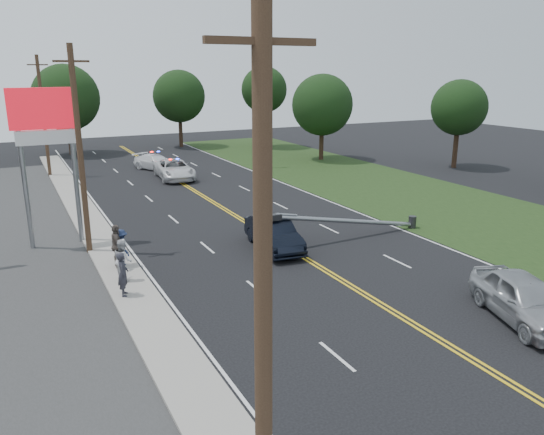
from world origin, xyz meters
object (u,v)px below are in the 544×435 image
fallen_streetlight (357,221)px  utility_pole_mid (80,151)px  waiting_sedan (524,299)px  bystander_b (123,260)px  pylon_sign (45,129)px  utility_pole_far (43,116)px  utility_pole_near (263,328)px  crashed_sedan (274,234)px  emergency_b (156,162)px  bystander_c (121,247)px  bystander_a (123,274)px  emergency_a (174,169)px  traffic_signal (254,122)px  bystander_d (117,246)px

fallen_streetlight → utility_pole_mid: bearing=163.4°
waiting_sedan → bystander_b: (-12.20, 10.19, 0.17)m
pylon_sign → waiting_sedan: (14.24, -16.90, -5.14)m
pylon_sign → utility_pole_far: size_ratio=0.80×
utility_pole_near → crashed_sedan: size_ratio=2.07×
emergency_b → bystander_c: size_ratio=2.78×
pylon_sign → bystander_c: (2.35, -4.85, -5.03)m
pylon_sign → bystander_a: pylon_sign is taller
emergency_a → bystander_b: bearing=-107.6°
bystander_b → fallen_streetlight: bearing=-90.0°
utility_pole_near → emergency_a: (9.24, 36.09, -4.29)m
crashed_sedan → bystander_a: 8.52m
pylon_sign → emergency_a: bearing=53.2°
utility_pole_near → bystander_c: bearing=86.5°
utility_pole_mid → emergency_a: utility_pole_mid is taller
traffic_signal → bystander_d: size_ratio=3.52×
utility_pole_far → bystander_a: (0.41, -28.37, -4.06)m
utility_pole_mid → waiting_sedan: size_ratio=2.00×
bystander_b → utility_pole_far: bearing=-1.6°
bystander_b → bystander_d: (0.07, 1.66, 0.10)m
bystander_b → utility_pole_near: bearing=174.0°
utility_pole_mid → emergency_b: size_ratio=2.11×
emergency_b → bystander_c: 25.02m
utility_pole_mid → bystander_c: 5.11m
pylon_sign → traffic_signal: bearing=40.4°
emergency_a → bystander_b: 22.47m
pylon_sign → utility_pole_near: 22.06m
traffic_signal → fallen_streetlight: traffic_signal is taller
utility_pole_far → bystander_b: bearing=-88.4°
bystander_c → traffic_signal: bearing=-56.5°
utility_pole_near → utility_pole_mid: bearing=90.0°
pylon_sign → utility_pole_mid: (1.30, -2.00, -0.91)m
traffic_signal → waiting_sedan: size_ratio=1.41×
utility_pole_mid → bystander_a: utility_pole_mid is taller
crashed_sedan → bystander_a: (-8.08, -2.69, 0.23)m
bystander_d → utility_pole_far: bearing=3.9°
utility_pole_near → bystander_a: utility_pole_near is taller
traffic_signal → crashed_sedan: bearing=-112.6°
waiting_sedan → bystander_d: 16.96m
pylon_sign → fallen_streetlight: (14.69, -6.00, -5.08)m
utility_pole_mid → bystander_d: 5.07m
utility_pole_mid → emergency_b: (8.92, 20.90, -4.40)m
pylon_sign → traffic_signal: (18.80, 16.00, -1.79)m
utility_pole_near → pylon_sign: bearing=93.4°
waiting_sedan → bystander_c: (-11.89, 12.05, 0.12)m
pylon_sign → utility_pole_far: 20.06m
traffic_signal → crashed_sedan: (-9.01, -21.68, -3.41)m
pylon_sign → emergency_a: size_ratio=1.39×
pylon_sign → waiting_sedan: 22.69m
utility_pole_near → bystander_d: (0.81, 16.95, -3.96)m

